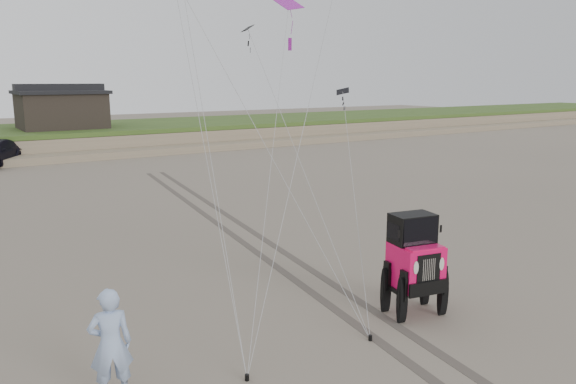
# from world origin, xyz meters

# --- Properties ---
(ground) EXTENTS (160.00, 160.00, 0.00)m
(ground) POSITION_xyz_m (0.00, 0.00, 0.00)
(ground) COLOR #6B6054
(ground) RESTS_ON ground
(dune_ridge) EXTENTS (160.00, 14.25, 1.73)m
(dune_ridge) POSITION_xyz_m (0.00, 37.50, 0.82)
(dune_ridge) COLOR #7A6B54
(dune_ridge) RESTS_ON ground
(cabin) EXTENTS (6.40, 5.40, 3.35)m
(cabin) POSITION_xyz_m (2.00, 37.00, 3.24)
(cabin) COLOR black
(cabin) RESTS_ON dune_ridge
(jeep) EXTENTS (3.10, 5.41, 1.89)m
(jeep) POSITION_xyz_m (2.05, 0.08, 0.95)
(jeep) COLOR #E70B52
(jeep) RESTS_ON ground
(man) EXTENTS (0.80, 0.60, 2.00)m
(man) POSITION_xyz_m (-4.89, 0.35, 1.00)
(man) COLOR #7F98C5
(man) RESTS_ON ground
(stake_main) EXTENTS (0.08, 0.08, 0.12)m
(stake_main) POSITION_xyz_m (-2.68, -0.40, 0.06)
(stake_main) COLOR black
(stake_main) RESTS_ON ground
(stake_aux) EXTENTS (0.08, 0.08, 0.12)m
(stake_aux) POSITION_xyz_m (0.27, -0.43, 0.06)
(stake_aux) COLOR black
(stake_aux) RESTS_ON ground
(tire_tracks) EXTENTS (5.22, 29.74, 0.01)m
(tire_tracks) POSITION_xyz_m (2.00, 8.00, 0.00)
(tire_tracks) COLOR #4C443D
(tire_tracks) RESTS_ON ground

